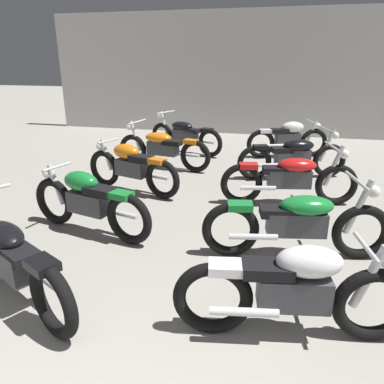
# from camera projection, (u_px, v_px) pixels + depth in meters

# --- Properties ---
(back_wall) EXTENTS (12.63, 0.24, 3.60)m
(back_wall) POSITION_uv_depth(u_px,v_px,m) (249.00, 74.00, 11.10)
(back_wall) COLOR #BCBAB7
(back_wall) RESTS_ON ground
(motorcycle_left_row_1) EXTENTS (1.97, 1.15, 0.97)m
(motorcycle_left_row_1) POSITION_uv_depth(u_px,v_px,m) (10.00, 257.00, 3.46)
(motorcycle_left_row_1) COLOR black
(motorcycle_left_row_1) RESTS_ON ground
(motorcycle_left_row_2) EXTENTS (1.94, 0.66, 0.88)m
(motorcycle_left_row_2) POSITION_uv_depth(u_px,v_px,m) (88.00, 201.00, 4.84)
(motorcycle_left_row_2) COLOR black
(motorcycle_left_row_2) RESTS_ON ground
(motorcycle_left_row_3) EXTENTS (1.91, 0.73, 0.88)m
(motorcycle_left_row_3) POSITION_uv_depth(u_px,v_px,m) (131.00, 167.00, 6.39)
(motorcycle_left_row_3) COLOR black
(motorcycle_left_row_3) RESTS_ON ground
(motorcycle_left_row_4) EXTENTS (2.16, 0.69, 0.97)m
(motorcycle_left_row_4) POSITION_uv_depth(u_px,v_px,m) (162.00, 147.00, 7.81)
(motorcycle_left_row_4) COLOR black
(motorcycle_left_row_4) RESTS_ON ground
(motorcycle_left_row_5) EXTENTS (2.05, 1.02, 0.97)m
(motorcycle_left_row_5) POSITION_uv_depth(u_px,v_px,m) (185.00, 134.00, 9.17)
(motorcycle_left_row_5) COLOR black
(motorcycle_left_row_5) RESTS_ON ground
(motorcycle_right_row_1) EXTENTS (1.96, 0.61, 0.88)m
(motorcycle_right_row_1) POSITION_uv_depth(u_px,v_px,m) (295.00, 289.00, 2.97)
(motorcycle_right_row_1) COLOR black
(motorcycle_right_row_1) RESTS_ON ground
(motorcycle_right_row_2) EXTENTS (2.15, 0.77, 0.97)m
(motorcycle_right_row_2) POSITION_uv_depth(u_px,v_px,m) (298.00, 222.00, 4.22)
(motorcycle_right_row_2) COLOR black
(motorcycle_right_row_2) RESTS_ON ground
(motorcycle_right_row_3) EXTENTS (2.15, 0.78, 0.97)m
(motorcycle_right_row_3) POSITION_uv_depth(u_px,v_px,m) (290.00, 177.00, 5.81)
(motorcycle_right_row_3) COLOR black
(motorcycle_right_row_3) RESTS_ON ground
(motorcycle_right_row_4) EXTENTS (2.08, 0.94, 0.97)m
(motorcycle_right_row_4) POSITION_uv_depth(u_px,v_px,m) (293.00, 156.00, 7.13)
(motorcycle_right_row_4) COLOR black
(motorcycle_right_row_4) RESTS_ON ground
(motorcycle_right_row_5) EXTENTS (1.89, 0.79, 0.88)m
(motorcycle_right_row_5) POSITION_uv_depth(u_px,v_px,m) (288.00, 138.00, 8.72)
(motorcycle_right_row_5) COLOR black
(motorcycle_right_row_5) RESTS_ON ground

